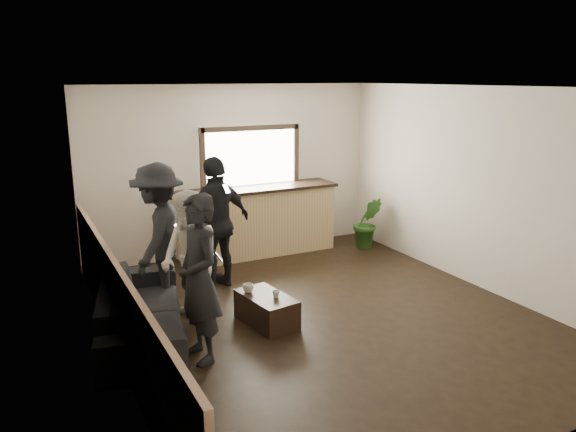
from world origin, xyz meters
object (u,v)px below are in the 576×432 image
person_d (217,223)px  bar_counter (257,217)px  cup_a (248,288)px  sofa (141,309)px  coffee_table (267,309)px  potted_plant (367,222)px  person_c (159,236)px  cup_b (276,294)px  person_a (199,279)px  person_b (190,259)px

person_d → bar_counter: bearing=-152.7°
cup_a → person_d: (0.06, 1.24, 0.52)m
sofa → cup_a: size_ratio=17.65×
coffee_table → potted_plant: potted_plant is taller
sofa → person_c: bearing=-16.1°
cup_b → person_d: bearing=96.1°
sofa → person_a: person_a is taller
coffee_table → potted_plant: 3.54m
bar_counter → cup_a: bearing=-116.2°
cup_b → bar_counter: bearing=70.7°
cup_a → potted_plant: 3.55m
cup_a → person_b: person_b is taller
coffee_table → person_b: 1.10m
cup_b → potted_plant: (2.80, 2.16, 0.05)m
sofa → person_b: bearing=-69.2°
bar_counter → potted_plant: (1.85, -0.54, -0.19)m
bar_counter → cup_a: 2.67m
cup_a → person_a: bearing=-140.6°
person_c → cup_a: bearing=72.8°
person_d → cup_b: bearing=77.4°
bar_counter → coffee_table: 2.82m
coffee_table → person_c: (-0.98, 1.15, 0.76)m
bar_counter → person_b: size_ratio=1.65×
cup_b → person_a: person_a is taller
sofa → person_b: 0.80m
cup_b → person_c: size_ratio=0.05×
cup_a → person_b: bearing=161.2°
sofa → potted_plant: potted_plant is taller
cup_b → potted_plant: size_ratio=0.10×
sofa → person_c: size_ratio=1.22×
coffee_table → cup_a: (-0.15, 0.20, 0.23)m
coffee_table → cup_a: cup_a is taller
sofa → person_b: (0.63, 0.09, 0.48)m
person_a → cup_a: bearing=123.6°
sofa → cup_b: sofa is taller
sofa → person_a: (0.45, -0.80, 0.56)m
potted_plant → coffee_table: bearing=-144.5°
cup_a → person_a: size_ratio=0.07×
person_b → cup_b: bearing=44.0°
cup_b → person_a: 1.22m
sofa → cup_b: (1.50, -0.43, 0.07)m
coffee_table → potted_plant: size_ratio=0.90×
cup_b → coffee_table: bearing=126.5°
bar_counter → person_a: bearing=-123.1°
person_b → person_c: person_c is taller
bar_counter → potted_plant: bar_counter is taller
bar_counter → person_d: bar_counter is taller
person_b → person_d: size_ratio=0.88×
potted_plant → person_c: (-3.85, -0.90, 0.49)m
bar_counter → cup_a: bar_counter is taller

